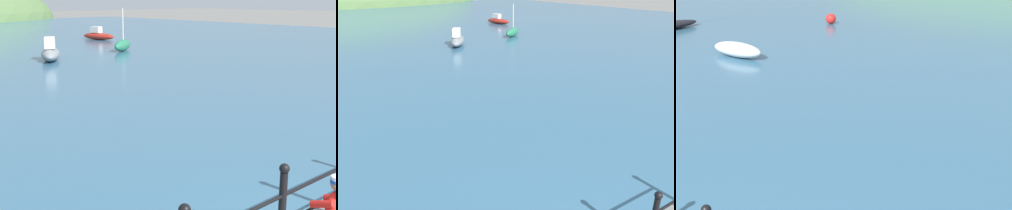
% 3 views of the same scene
% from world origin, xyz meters
% --- Properties ---
extents(water, '(80.00, 60.00, 0.10)m').
position_xyz_m(water, '(0.00, 32.00, 0.05)').
color(water, '#386684').
rests_on(water, ground).
extents(boat_white_sailboat, '(2.59, 1.48, 0.53)m').
position_xyz_m(boat_white_sailboat, '(-7.34, 12.00, 0.37)').
color(boat_white_sailboat, silver).
rests_on(boat_white_sailboat, water).
extents(mooring_buoy, '(0.54, 0.54, 0.54)m').
position_xyz_m(mooring_buoy, '(-7.43, 20.53, 0.37)').
color(mooring_buoy, red).
rests_on(mooring_buoy, water).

